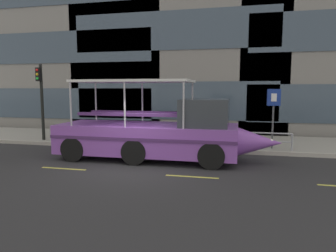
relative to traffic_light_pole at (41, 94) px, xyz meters
The scene contains 9 objects.
ground_plane 7.88m from the traffic_light_pole, 28.93° to the right, with size 120.00×120.00×0.00m, color #2B2B2D.
sidewalk 7.27m from the traffic_light_pole, 17.19° to the left, with size 32.00×4.80×0.18m, color #99968E.
curb_edge 7.00m from the traffic_light_pole, ahead, with size 32.00×0.18×0.18m, color #B2ADA3.
lane_centreline 8.42m from the traffic_light_pole, 35.64° to the right, with size 25.80×0.12×0.01m.
curb_guardrail 6.95m from the traffic_light_pole, ahead, with size 12.27×0.09×0.80m.
traffic_light_pole is the anchor object (origin of this frame).
parking_sign 11.97m from the traffic_light_pole, ahead, with size 0.60×0.12×2.76m.
duck_tour_boat 7.72m from the traffic_light_pole, 18.17° to the right, with size 9.31×2.64×3.31m.
pedestrian_near_bow 9.74m from the traffic_light_pole, ahead, with size 0.47×0.24×1.67m.
Camera 1 is at (3.83, -11.01, 2.92)m, focal length 32.71 mm.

